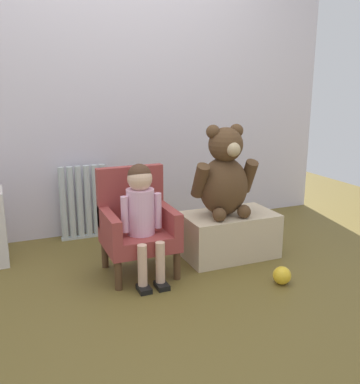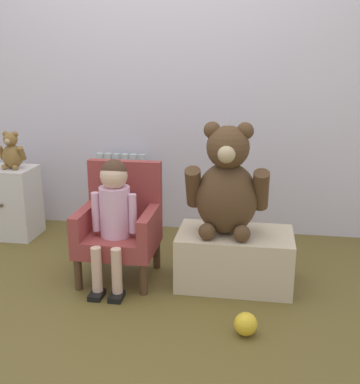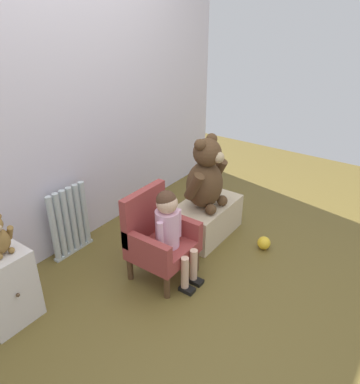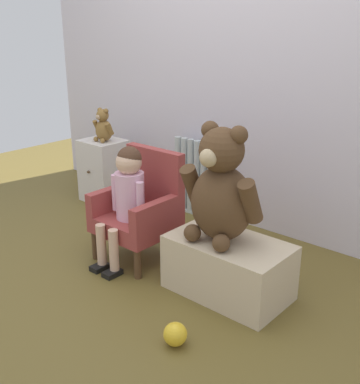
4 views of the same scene
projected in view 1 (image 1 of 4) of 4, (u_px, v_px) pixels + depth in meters
ground_plane at (177, 299)px, 2.40m from camera, size 6.00×6.00×0.00m
back_wall at (112, 80)px, 3.28m from camera, size 3.80×0.05×2.40m
radiator at (84, 203)px, 3.29m from camera, size 0.37×0.05×0.57m
child_armchair at (137, 224)px, 2.70m from camera, size 0.43×0.41×0.66m
child_figure at (142, 206)px, 2.56m from camera, size 0.25×0.35×0.71m
low_bench at (229, 235)px, 2.97m from camera, size 0.63×0.38×0.31m
large_teddy_bear at (224, 176)px, 2.84m from camera, size 0.45×0.31×0.61m
toy_ball at (282, 275)px, 2.57m from camera, size 0.11×0.11×0.11m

